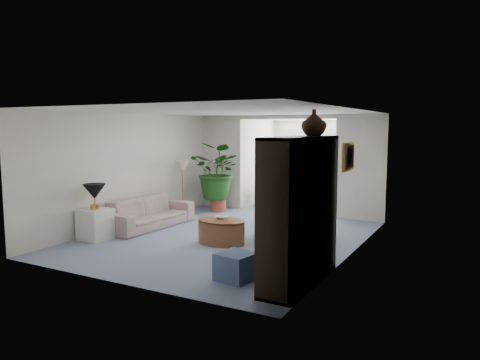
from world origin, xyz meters
The scene contains 26 objects.
floor centered at (0.00, 0.00, 0.00)m, with size 6.00×6.00×0.00m, color #8795B2.
sunroom_floor centered at (0.00, 4.10, 0.00)m, with size 2.60×2.60×0.00m, color #8795B2.
back_pier_left centered at (-1.90, 3.00, 1.25)m, with size 1.20×0.12×2.50m, color beige.
back_pier_right centered at (1.90, 3.00, 1.25)m, with size 1.20×0.12×2.50m, color beige.
back_header centered at (0.00, 3.00, 2.45)m, with size 2.60×0.12×0.10m, color beige.
window_pane centered at (0.00, 5.18, 1.40)m, with size 2.20×0.02×1.50m, color white.
window_blinds centered at (0.00, 5.15, 1.40)m, with size 2.20×0.02×1.50m, color white.
framed_picture centered at (2.46, -0.10, 1.70)m, with size 0.04×0.50×0.40m, color #ADA28A.
sofa centered at (-1.98, 0.04, 0.32)m, with size 2.22×0.87×0.65m, color beige.
end_table centered at (-2.18, -1.31, 0.30)m, with size 0.54×0.54×0.60m, color white.
table_lamp centered at (-2.18, -1.31, 0.95)m, with size 0.44×0.44×0.30m, color black.
floor_lamp centered at (-2.09, 1.46, 1.25)m, with size 0.36×0.36×0.28m, color #F5DEC3.
coffee_table centered at (0.14, -0.41, 0.23)m, with size 0.95×0.95×0.45m, color brown.
coffee_bowl centered at (0.09, -0.31, 0.48)m, with size 0.23×0.23×0.06m, color silver.
coffee_cup centered at (0.29, -0.51, 0.49)m, with size 0.09×0.09×0.09m, color beige.
wingback_chair centered at (0.91, 0.58, 0.40)m, with size 0.85×0.87×0.80m, color #5F584B.
side_table_dark centered at (1.61, 0.88, 0.31)m, with size 0.52×0.42×0.62m, color black.
entertainment_cabinet centered at (2.23, -1.73, 1.03)m, with size 0.50×1.86×2.07m, color black.
cabinet_urn centered at (2.23, -1.23, 2.26)m, with size 0.37×0.37×0.38m, color black.
ottoman centered at (1.39, -2.07, 0.20)m, with size 0.49×0.49×0.39m, color slate.
plant_pot centered at (-1.62, 2.38, 0.16)m, with size 0.40×0.40×0.32m, color #AB4A31.
house_plant centered at (-1.62, 2.38, 1.06)m, with size 1.33×1.15×1.47m, color #1E4F1B.
sunroom_chair_blue centered at (0.77, 4.01, 0.33)m, with size 0.70×0.72×0.65m, color slate.
sunroom_chair_maroon centered at (-0.73, 4.01, 0.33)m, with size 0.69×0.71×0.65m, color #58211E.
sunroom_table centered at (0.02, 4.76, 0.27)m, with size 0.44×0.34×0.54m, color brown.
shelf_clutter centered at (2.18, -1.92, 0.98)m, with size 0.30×0.86×1.06m.
Camera 1 is at (4.47, -7.60, 2.19)m, focal length 33.87 mm.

